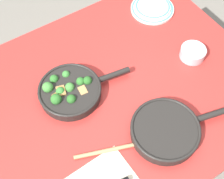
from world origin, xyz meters
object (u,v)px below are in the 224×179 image
object	(u,v)px
skillet_eggs	(166,130)
prep_bowl_steel	(193,53)
wooden_spoon	(132,145)
dinner_plate_stack	(152,8)
skillet_broccoli	(70,91)

from	to	relation	value
skillet_eggs	prep_bowl_steel	world-z (taller)	skillet_eggs
wooden_spoon	dinner_plate_stack	bearing A→B (deg)	67.29
skillet_eggs	prep_bowl_steel	bearing A→B (deg)	48.72
skillet_eggs	prep_bowl_steel	size ratio (longest dim) A/B	3.53
skillet_eggs	prep_bowl_steel	distance (m)	0.40
skillet_broccoli	skillet_eggs	xyz separation A→B (m)	(-0.21, 0.35, -0.00)
skillet_broccoli	wooden_spoon	xyz separation A→B (m)	(-0.08, 0.32, -0.02)
dinner_plate_stack	wooden_spoon	bearing A→B (deg)	47.11
skillet_eggs	wooden_spoon	bearing A→B (deg)	-176.88
skillet_broccoli	wooden_spoon	size ratio (longest dim) A/B	1.15
skillet_eggs	dinner_plate_stack	size ratio (longest dim) A/B	1.84
wooden_spoon	dinner_plate_stack	distance (m)	0.72
skillet_broccoli	prep_bowl_steel	world-z (taller)	skillet_broccoli
dinner_plate_stack	prep_bowl_steel	xyz separation A→B (m)	(0.03, 0.33, 0.01)
skillet_broccoli	wooden_spoon	distance (m)	0.33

